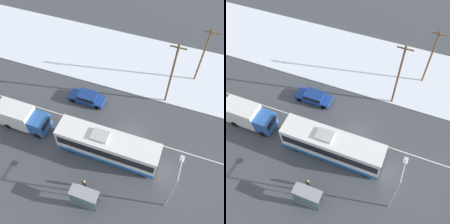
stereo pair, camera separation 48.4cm
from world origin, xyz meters
TOP-DOWN VIEW (x-y plane):
  - ground_plane at (0.00, 0.00)m, footprint 120.00×120.00m
  - snow_lot at (0.00, 12.05)m, footprint 80.00×11.77m
  - lane_marking_center at (0.00, 0.00)m, footprint 60.00×0.12m
  - city_bus at (-1.78, -3.08)m, footprint 11.05×2.57m
  - box_truck at (-12.41, -2.87)m, footprint 6.03×2.30m
  - sedan_car at (-6.89, 3.10)m, footprint 4.60×1.80m
  - pedestrian_at_stop at (-2.65, -7.46)m, footprint 0.58×0.26m
  - bus_shelter at (-2.02, -9.03)m, footprint 2.77×1.20m
  - streetlamp at (5.46, -5.97)m, footprint 0.36×2.40m
  - utility_pole_roadside at (2.45, 6.53)m, footprint 1.80×0.24m
  - utility_pole_snowlot at (5.37, 11.62)m, footprint 1.80×0.24m

SIDE VIEW (x-z plane):
  - ground_plane at x=0.00m, z-range 0.00..0.00m
  - lane_marking_center at x=0.00m, z-range 0.00..0.00m
  - snow_lot at x=0.00m, z-range 0.00..0.12m
  - sedan_car at x=-6.89m, z-range 0.07..1.43m
  - pedestrian_at_stop at x=-2.65m, z-range 0.18..1.78m
  - box_truck at x=-12.41m, z-range 0.15..3.18m
  - bus_shelter at x=-2.02m, z-range 0.47..2.87m
  - city_bus at x=-1.78m, z-range -0.04..3.54m
  - streetlamp at x=5.46m, z-range 0.91..7.47m
  - utility_pole_snowlot at x=5.37m, z-range 0.19..8.41m
  - utility_pole_roadside at x=2.45m, z-range 0.19..9.37m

